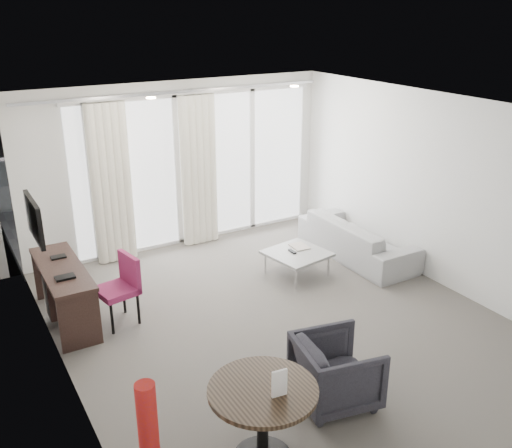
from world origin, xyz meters
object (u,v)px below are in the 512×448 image
desk_chair (117,291)px  rattan_chair_b (243,177)px  coffee_table (297,263)px  tub_armchair (336,371)px  round_table (263,425)px  rattan_chair_a (212,189)px  desk (65,294)px  sofa (357,238)px

desk_chair → rattan_chair_b: bearing=33.3°
coffee_table → tub_armchair: bearing=-116.3°
round_table → coffee_table: (2.26, 2.84, -0.19)m
rattan_chair_a → coffee_table: bearing=-70.6°
desk → round_table: size_ratio=1.67×
tub_armchair → sofa: (2.41, 2.59, -0.04)m
sofa → rattan_chair_a: size_ratio=2.31×
desk_chair → rattan_chair_a: 4.11m
rattan_chair_a → tub_armchair: bearing=-82.1°
coffee_table → rattan_chair_a: (0.14, 3.01, 0.27)m
round_table → rattan_chair_b: 7.33m
tub_armchair → coffee_table: tub_armchair is taller
tub_armchair → coffee_table: bearing=-15.2°
desk → round_table: 3.33m
sofa → desk: bearing=86.0°
desk → sofa: (4.32, -0.30, -0.06)m
desk → desk_chair: size_ratio=1.78×
round_table → coffee_table: round_table is taller
round_table → sofa: (3.42, 2.91, -0.07)m
round_table → desk: bearing=105.6°
desk → rattan_chair_a: (3.30, 2.64, 0.08)m
desk → coffee_table: bearing=-6.7°
desk → rattan_chair_b: size_ratio=2.07×
round_table → rattan_chair_a: (2.40, 5.85, 0.08)m
round_table → rattan_chair_b: (3.41, 6.49, 0.00)m
round_table → rattan_chair_b: rattan_chair_b is taller
desk → sofa: size_ratio=0.75×
sofa → round_table: bearing=130.3°
tub_armchair → rattan_chair_a: size_ratio=0.85×
desk_chair → coffee_table: (2.63, 0.02, -0.26)m
desk → tub_armchair: 3.47m
desk → coffee_table: 3.19m
round_table → sofa: bearing=40.3°
tub_armchair → rattan_chair_a: (1.39, 5.54, 0.10)m
rattan_chair_a → desk: bearing=-119.3°
round_table → tub_armchair: (1.02, 0.31, -0.03)m
round_table → rattan_chair_b: size_ratio=1.24×
desk → tub_armchair: bearing=-56.6°
coffee_table → rattan_chair_a: rattan_chair_a is taller
desk → desk_chair: 0.66m
round_table → coffee_table: size_ratio=1.18×
tub_armchair → rattan_chair_b: (2.39, 6.18, 0.03)m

